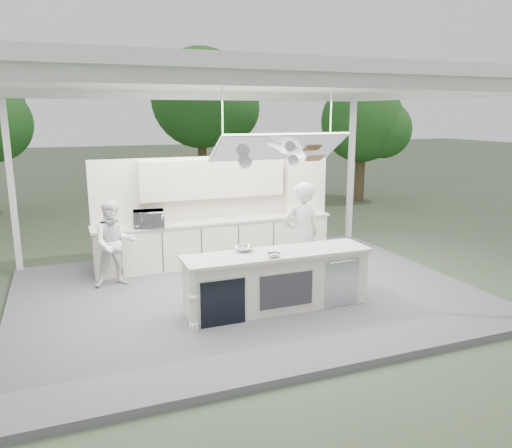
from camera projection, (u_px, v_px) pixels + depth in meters
name	position (u px, v px, depth m)	size (l,w,h in m)	color
ground	(247.00, 297.00, 9.03)	(90.00, 90.00, 0.00)	#3D4932
stage_deck	(247.00, 294.00, 9.01)	(8.00, 6.00, 0.12)	#565559
tent	(246.00, 85.00, 8.21)	(8.20, 6.20, 3.86)	white
demo_island	(276.00, 280.00, 8.13)	(3.10, 0.79, 0.95)	#F3E8CE
back_counter	(216.00, 241.00, 10.62)	(5.08, 0.72, 0.95)	#F3E8CE
back_wall_unit	(232.00, 193.00, 10.76)	(5.05, 0.48, 2.25)	#F3E8CE
tree_cluster	(143.00, 112.00, 17.14)	(19.55, 9.40, 5.85)	#453722
head_chef	(301.00, 235.00, 9.03)	(0.71, 0.47, 1.95)	silver
sous_chef	(114.00, 243.00, 9.14)	(0.79, 0.61, 1.62)	white
toaster_oven	(149.00, 219.00, 9.79)	(0.59, 0.40, 0.33)	#B1B4B8
bowl_large	(244.00, 249.00, 8.09)	(0.31, 0.31, 0.08)	silver
bowl_small	(274.00, 255.00, 7.75)	(0.21, 0.21, 0.07)	#B3B5BA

